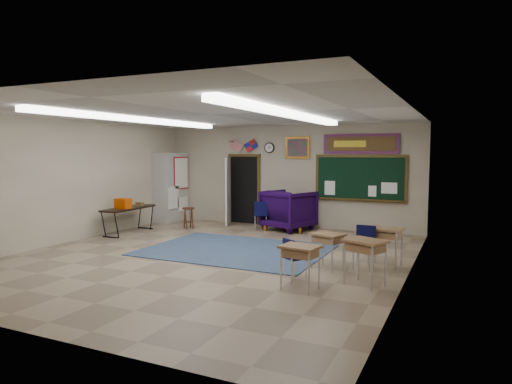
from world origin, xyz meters
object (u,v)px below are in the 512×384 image
at_px(wingback_armchair, 289,210).
at_px(wooden_stool, 188,218).
at_px(folding_table, 129,219).
at_px(student_desk_front_right, 385,245).
at_px(student_desk_front_left, 328,249).

height_order(wingback_armchair, wooden_stool, wingback_armchair).
height_order(folding_table, wooden_stool, folding_table).
bearing_deg(folding_table, student_desk_front_right, -8.88).
distance_m(student_desk_front_left, student_desk_front_right, 1.18).
distance_m(wingback_armchair, student_desk_front_right, 4.49).
bearing_deg(student_desk_front_left, wingback_armchair, 142.08).
xyz_separation_m(student_desk_front_right, folding_table, (-7.00, 0.78, -0.03)).
height_order(wingback_armchair, student_desk_front_right, wingback_armchair).
relative_size(student_desk_front_right, wooden_stool, 1.22).
relative_size(student_desk_front_left, student_desk_front_right, 0.92).
distance_m(student_desk_front_right, folding_table, 7.04).
distance_m(student_desk_front_right, wooden_stool, 6.26).
bearing_deg(wingback_armchair, student_desk_front_left, 140.75).
bearing_deg(wooden_stool, student_desk_front_left, -29.25).
distance_m(student_desk_front_left, wooden_stool, 5.67).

